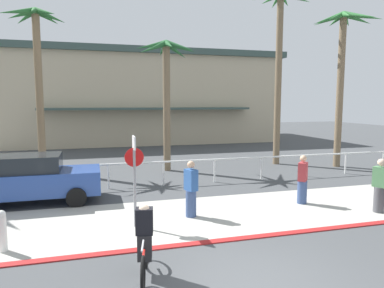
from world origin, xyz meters
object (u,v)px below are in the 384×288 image
(cyclist_red_0, at_px, (145,243))
(palm_tree_5, at_px, (280,36))
(palm_tree_4, at_px, (166,71))
(car_blue_1, at_px, (32,178))
(pedestrian_0, at_px, (380,188))
(pedestrian_2, at_px, (191,191))
(stop_sign_bike_lane, at_px, (134,168))
(pedestrian_1, at_px, (302,182))
(palm_tree_6, at_px, (343,48))
(bollard_0, at_px, (2,231))
(palm_tree_3, at_px, (37,52))

(cyclist_red_0, bearing_deg, palm_tree_5, 50.40)
(palm_tree_4, height_order, car_blue_1, palm_tree_4)
(pedestrian_0, xyz_separation_m, pedestrian_2, (-5.83, 1.18, 0.00))
(palm_tree_4, bearing_deg, stop_sign_bike_lane, -107.74)
(car_blue_1, height_order, pedestrian_1, pedestrian_1)
(palm_tree_6, bearing_deg, car_blue_1, -168.16)
(pedestrian_0, bearing_deg, pedestrian_2, 168.53)
(palm_tree_4, bearing_deg, pedestrian_2, -96.27)
(car_blue_1, height_order, cyclist_red_0, car_blue_1)
(bollard_0, height_order, pedestrian_1, pedestrian_1)
(cyclist_red_0, bearing_deg, bollard_0, 145.77)
(palm_tree_4, bearing_deg, bollard_0, -123.02)
(palm_tree_6, xyz_separation_m, pedestrian_2, (-9.96, -6.02, -5.49))
(cyclist_red_0, distance_m, pedestrian_0, 7.99)
(pedestrian_2, bearing_deg, car_blue_1, 149.02)
(palm_tree_5, xyz_separation_m, car_blue_1, (-12.06, -4.76, -6.21))
(bollard_0, height_order, palm_tree_6, palm_tree_6)
(pedestrian_0, bearing_deg, pedestrian_1, 139.73)
(palm_tree_5, relative_size, palm_tree_6, 1.16)
(palm_tree_6, xyz_separation_m, pedestrian_1, (-5.91, -5.70, -5.51))
(palm_tree_5, distance_m, cyclist_red_0, 15.61)
(palm_tree_3, distance_m, pedestrian_1, 13.68)
(palm_tree_3, height_order, palm_tree_5, palm_tree_5)
(palm_tree_5, xyz_separation_m, pedestrian_1, (-3.16, -7.35, -6.30))
(palm_tree_4, bearing_deg, pedestrian_0, -60.24)
(cyclist_red_0, distance_m, pedestrian_2, 3.79)
(bollard_0, height_order, palm_tree_3, palm_tree_3)
(palm_tree_5, relative_size, pedestrian_0, 5.48)
(stop_sign_bike_lane, relative_size, palm_tree_3, 0.32)
(palm_tree_5, distance_m, palm_tree_6, 3.31)
(palm_tree_4, bearing_deg, cyclist_red_0, -103.99)
(bollard_0, height_order, car_blue_1, car_blue_1)
(palm_tree_5, xyz_separation_m, pedestrian_2, (-7.20, -7.68, -6.28))
(bollard_0, distance_m, cyclist_red_0, 3.65)
(palm_tree_6, distance_m, pedestrian_0, 9.96)
(palm_tree_4, distance_m, pedestrian_1, 8.99)
(cyclist_red_0, height_order, pedestrian_0, pedestrian_0)
(stop_sign_bike_lane, xyz_separation_m, car_blue_1, (-3.13, 3.36, -0.81))
(bollard_0, bearing_deg, pedestrian_1, 9.94)
(car_blue_1, xyz_separation_m, pedestrian_0, (10.69, -4.10, -0.07))
(pedestrian_1, height_order, pedestrian_2, pedestrian_2)
(pedestrian_2, bearing_deg, palm_tree_6, 31.17)
(bollard_0, distance_m, pedestrian_1, 9.08)
(bollard_0, bearing_deg, pedestrian_2, 14.24)
(palm_tree_3, xyz_separation_m, cyclist_red_0, (3.44, -12.16, -5.23))
(palm_tree_6, bearing_deg, palm_tree_3, 169.46)
(palm_tree_6, distance_m, pedestrian_1, 9.89)
(bollard_0, bearing_deg, palm_tree_5, 36.42)
(car_blue_1, height_order, pedestrian_2, pedestrian_2)
(palm_tree_3, bearing_deg, pedestrian_1, -42.37)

